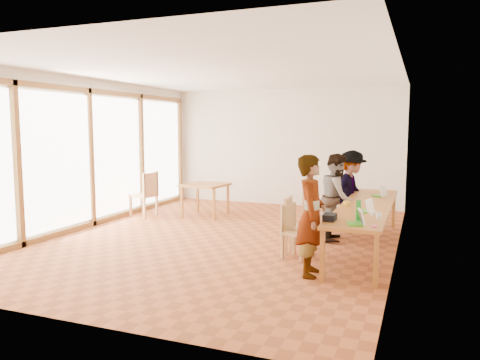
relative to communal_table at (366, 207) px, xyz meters
The scene contains 25 objects.
ground 2.60m from the communal_table, behind, with size 8.00×8.00×0.00m, color #AE562A.
wall_back 4.66m from the communal_table, 123.00° to the left, with size 6.00×0.10×3.00m, color silver.
wall_front 4.91m from the communal_table, 121.06° to the right, with size 6.00×0.10×3.00m, color silver.
wall_right 0.95m from the communal_table, 16.71° to the right, with size 0.10×8.00×3.00m, color silver.
window_wall 5.52m from the communal_table, behind, with size 0.10×8.00×3.00m, color white.
ceiling 3.41m from the communal_table, behind, with size 6.00×8.00×0.04m, color white.
communal_table is the anchor object (origin of this frame).
side_table 4.04m from the communal_table, 156.73° to the left, with size 0.90×0.90×0.75m.
chair_near 1.38m from the communal_table, 137.26° to the right, with size 0.49×0.49×0.45m.
chair_mid 1.27m from the communal_table, 146.25° to the right, with size 0.44×0.44×0.48m.
chair_far 1.20m from the communal_table, 154.44° to the left, with size 0.46×0.46×0.46m.
chair_empty 2.50m from the communal_table, 106.07° to the left, with size 0.47×0.47×0.45m.
chair_spare 5.00m from the communal_table, 167.99° to the left, with size 0.55×0.55×0.54m.
person_near 1.79m from the communal_table, 107.87° to the right, with size 0.61×0.40×1.66m, color gray.
person_mid 0.72m from the communal_table, 140.92° to the left, with size 0.76×0.59×1.56m, color gray.
person_far 1.28m from the communal_table, 109.08° to the left, with size 1.02×0.59×1.58m, color gray.
laptop_near 1.69m from the communal_table, 87.53° to the right, with size 0.28×0.29×0.21m.
laptop_mid 0.73m from the communal_table, 83.33° to the right, with size 0.27×0.29×0.21m.
laptop_far 1.04m from the communal_table, 81.64° to the left, with size 0.27×0.29×0.20m.
yellow_mug 0.41m from the communal_table, 135.54° to the right, with size 0.11×0.11×0.09m, color yellow.
green_bottle 1.43m from the communal_table, 88.28° to the right, with size 0.07×0.07×0.28m, color #178322.
clear_glass 1.24m from the communal_table, 76.08° to the right, with size 0.07×0.07×0.09m, color silver.
condiment_cup 0.94m from the communal_table, 77.81° to the right, with size 0.08×0.08×0.06m, color white.
pink_phone 1.76m from the communal_table, 80.40° to the right, with size 0.05×0.10×0.01m, color #EF499D.
black_pouch 1.57m from the communal_table, 101.89° to the right, with size 0.16×0.26×0.09m, color black.
Camera 1 is at (3.31, -7.74, 2.04)m, focal length 35.00 mm.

